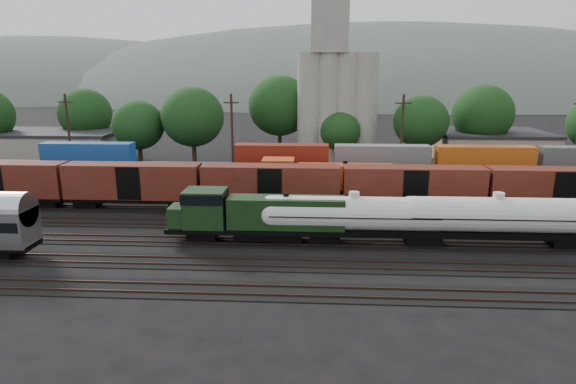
# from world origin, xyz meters

# --- Properties ---
(ground) EXTENTS (600.00, 600.00, 0.00)m
(ground) POSITION_xyz_m (0.00, 0.00, 0.00)
(ground) COLOR black
(tracks) EXTENTS (180.00, 33.20, 0.20)m
(tracks) POSITION_xyz_m (0.00, 0.00, 0.05)
(tracks) COLOR black
(tracks) RESTS_ON ground
(green_locomotive) EXTENTS (17.31, 3.06, 4.58)m
(green_locomotive) POSITION_xyz_m (-5.69, -5.00, 2.61)
(green_locomotive) COLOR black
(green_locomotive) RESTS_ON ground
(tank_car_a) EXTENTS (17.45, 3.12, 4.57)m
(tank_car_a) POSITION_xyz_m (3.33, -5.00, 2.71)
(tank_car_a) COLOR silver
(tank_car_a) RESTS_ON ground
(tank_car_b) EXTENTS (17.86, 3.20, 4.68)m
(tank_car_b) POSITION_xyz_m (15.77, -5.00, 2.77)
(tank_car_b) COLOR silver
(tank_car_b) RESTS_ON ground
(orange_locomotive) EXTENTS (18.90, 3.15, 4.72)m
(orange_locomotive) POSITION_xyz_m (0.24, 10.00, 2.68)
(orange_locomotive) COLOR black
(orange_locomotive) RESTS_ON ground
(boxcar_string) EXTENTS (153.60, 2.90, 4.20)m
(boxcar_string) POSITION_xyz_m (2.77, 5.00, 3.12)
(boxcar_string) COLOR black
(boxcar_string) RESTS_ON ground
(container_wall) EXTENTS (160.00, 2.60, 5.80)m
(container_wall) POSITION_xyz_m (0.84, 15.00, 2.79)
(container_wall) COLOR black
(container_wall) RESTS_ON ground
(grain_silo) EXTENTS (13.40, 5.00, 29.00)m
(grain_silo) POSITION_xyz_m (3.28, 36.00, 11.26)
(grain_silo) COLOR #9A978D
(grain_silo) RESTS_ON ground
(industrial_sheds) EXTENTS (119.38, 17.26, 5.10)m
(industrial_sheds) POSITION_xyz_m (6.63, 35.25, 2.56)
(industrial_sheds) COLOR #9E937F
(industrial_sheds) RESTS_ON ground
(tree_band) EXTENTS (160.55, 23.65, 14.41)m
(tree_band) POSITION_xyz_m (-2.53, 36.88, 7.66)
(tree_band) COLOR black
(tree_band) RESTS_ON ground
(utility_poles) EXTENTS (122.20, 0.36, 12.00)m
(utility_poles) POSITION_xyz_m (0.00, 22.00, 6.21)
(utility_poles) COLOR black
(utility_poles) RESTS_ON ground
(distant_hills) EXTENTS (860.00, 286.00, 130.00)m
(distant_hills) POSITION_xyz_m (23.92, 260.00, -20.56)
(distant_hills) COLOR #59665B
(distant_hills) RESTS_ON ground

